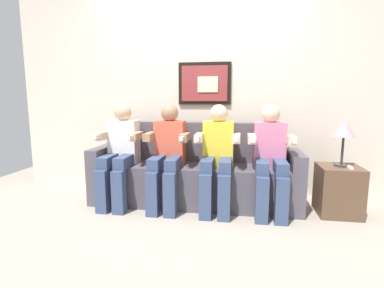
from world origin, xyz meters
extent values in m
plane|color=#9E9384|center=(0.00, 0.00, 0.00)|extent=(6.10, 6.10, 0.00)
cube|color=beige|center=(0.00, 0.77, 1.30)|extent=(4.69, 0.05, 2.60)
cube|color=black|center=(0.06, 0.72, 1.35)|extent=(0.63, 0.03, 0.50)
cube|color=maroon|center=(0.06, 0.71, 1.35)|extent=(0.55, 0.02, 0.42)
cube|color=beige|center=(0.10, 0.70, 1.34)|extent=(0.24, 0.02, 0.18)
cube|color=#514C56|center=(0.00, 0.29, 0.23)|extent=(2.01, 0.58, 0.45)
cube|color=#514C56|center=(0.00, 0.51, 0.68)|extent=(2.01, 0.14, 0.45)
cube|color=#514C56|center=(-1.07, 0.29, 0.31)|extent=(0.14, 0.58, 0.62)
cube|color=#514C56|center=(1.07, 0.29, 0.31)|extent=(0.14, 0.58, 0.62)
cube|color=white|center=(-0.80, 0.28, 0.69)|extent=(0.32, 0.20, 0.48)
sphere|color=tan|center=(-0.80, 0.28, 1.02)|extent=(0.19, 0.19, 0.19)
cube|color=#38476B|center=(-0.89, 0.08, 0.51)|extent=(0.12, 0.40, 0.12)
cube|color=#38476B|center=(-0.71, 0.08, 0.51)|extent=(0.12, 0.40, 0.12)
cube|color=#38476B|center=(-0.89, -0.12, 0.23)|extent=(0.12, 0.12, 0.45)
cube|color=#38476B|center=(-0.71, -0.12, 0.23)|extent=(0.12, 0.12, 0.45)
cube|color=tan|center=(-0.99, 0.16, 0.77)|extent=(0.08, 0.28, 0.08)
cube|color=tan|center=(-0.61, 0.16, 0.77)|extent=(0.08, 0.28, 0.08)
cube|color=white|center=(-0.61, 0.00, 0.78)|extent=(0.04, 0.13, 0.04)
cube|color=white|center=(-0.99, 0.00, 0.78)|extent=(0.04, 0.10, 0.04)
cube|color=#D8593F|center=(-0.27, 0.28, 0.69)|extent=(0.32, 0.20, 0.48)
sphere|color=#9E7556|center=(-0.27, 0.28, 1.02)|extent=(0.19, 0.19, 0.19)
cube|color=#38476B|center=(-0.36, 0.08, 0.51)|extent=(0.12, 0.40, 0.12)
cube|color=#38476B|center=(-0.18, 0.08, 0.51)|extent=(0.12, 0.40, 0.12)
cube|color=#38476B|center=(-0.36, -0.12, 0.23)|extent=(0.12, 0.12, 0.45)
cube|color=#38476B|center=(-0.18, -0.12, 0.23)|extent=(0.12, 0.12, 0.45)
cube|color=#9E7556|center=(-0.46, 0.16, 0.77)|extent=(0.08, 0.28, 0.08)
cube|color=#9E7556|center=(-0.08, 0.16, 0.77)|extent=(0.08, 0.28, 0.08)
cube|color=white|center=(-0.08, 0.00, 0.78)|extent=(0.04, 0.13, 0.04)
cube|color=yellow|center=(0.27, 0.28, 0.69)|extent=(0.32, 0.20, 0.48)
sphere|color=beige|center=(0.27, 0.28, 1.02)|extent=(0.19, 0.19, 0.19)
cube|color=#38476B|center=(0.18, 0.08, 0.51)|extent=(0.12, 0.40, 0.12)
cube|color=#38476B|center=(0.36, 0.08, 0.51)|extent=(0.12, 0.40, 0.12)
cube|color=#38476B|center=(0.18, -0.12, 0.23)|extent=(0.12, 0.12, 0.45)
cube|color=#38476B|center=(0.36, -0.12, 0.23)|extent=(0.12, 0.12, 0.45)
cube|color=beige|center=(0.08, 0.16, 0.77)|extent=(0.08, 0.28, 0.08)
cube|color=beige|center=(0.46, 0.16, 0.77)|extent=(0.08, 0.28, 0.08)
cube|color=white|center=(0.46, 0.00, 0.78)|extent=(0.04, 0.13, 0.04)
cube|color=white|center=(0.08, 0.00, 0.78)|extent=(0.04, 0.10, 0.04)
cube|color=pink|center=(0.80, 0.28, 0.69)|extent=(0.32, 0.20, 0.48)
sphere|color=beige|center=(0.80, 0.28, 1.02)|extent=(0.19, 0.19, 0.19)
cube|color=#38476B|center=(0.71, 0.08, 0.51)|extent=(0.12, 0.40, 0.12)
cube|color=#38476B|center=(0.89, 0.08, 0.51)|extent=(0.12, 0.40, 0.12)
cube|color=#38476B|center=(0.71, -0.12, 0.23)|extent=(0.12, 0.12, 0.45)
cube|color=#38476B|center=(0.89, -0.12, 0.23)|extent=(0.12, 0.12, 0.45)
cube|color=beige|center=(0.61, 0.16, 0.77)|extent=(0.08, 0.28, 0.08)
cube|color=beige|center=(0.99, 0.16, 0.77)|extent=(0.08, 0.28, 0.08)
cube|color=white|center=(0.99, 0.00, 0.78)|extent=(0.04, 0.13, 0.04)
cube|color=white|center=(0.61, 0.00, 0.78)|extent=(0.04, 0.10, 0.04)
cube|color=brown|center=(1.49, 0.22, 0.25)|extent=(0.40, 0.40, 0.50)
cylinder|color=#333338|center=(1.51, 0.23, 0.51)|extent=(0.14, 0.14, 0.02)
cylinder|color=#333338|center=(1.51, 0.23, 0.66)|extent=(0.02, 0.02, 0.28)
cone|color=pink|center=(1.51, 0.23, 0.88)|extent=(0.22, 0.22, 0.16)
cube|color=white|center=(1.56, 0.15, 0.51)|extent=(0.04, 0.13, 0.02)
camera|label=1|loc=(0.49, -2.85, 1.17)|focal=27.50mm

